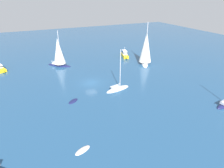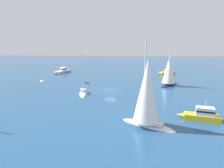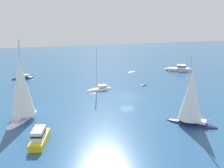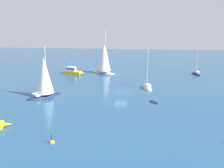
{
  "view_description": "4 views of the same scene",
  "coord_description": "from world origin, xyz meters",
  "px_view_note": "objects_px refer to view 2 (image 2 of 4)",
  "views": [
    {
      "loc": [
        38.94,
        -12.28,
        19.11
      ],
      "look_at": [
        5.53,
        2.93,
        1.52
      ],
      "focal_mm": 30.47,
      "sensor_mm": 36.0,
      "label": 1
    },
    {
      "loc": [
        -2.44,
        44.97,
        12.46
      ],
      "look_at": [
        -0.58,
        2.2,
        1.85
      ],
      "focal_mm": 31.28,
      "sensor_mm": 36.0,
      "label": 2
    },
    {
      "loc": [
        -47.18,
        16.58,
        16.09
      ],
      "look_at": [
        7.58,
        1.02,
        0.57
      ],
      "focal_mm": 43.59,
      "sensor_mm": 36.0,
      "label": 3
    },
    {
      "loc": [
        3.35,
        -49.93,
        14.94
      ],
      "look_at": [
        -1.59,
        -3.08,
        2.6
      ],
      "focal_mm": 39.46,
      "sensor_mm": 36.0,
      "label": 4
    }
  ],
  "objects_px": {
    "launch": "(62,71)",
    "dinghy": "(87,83)",
    "sailboat_1": "(83,93)",
    "motor_cruiser": "(167,72)",
    "sailboat": "(169,71)",
    "sailboat_3": "(147,95)",
    "powerboat": "(201,115)",
    "channel_buoy": "(134,72)",
    "dinghy_1": "(42,81)"
  },
  "relations": [
    {
      "from": "sailboat_3",
      "to": "channel_buoy",
      "type": "relative_size",
      "value": 8.29
    },
    {
      "from": "dinghy_1",
      "to": "motor_cruiser",
      "type": "bearing_deg",
      "value": -94.57
    },
    {
      "from": "powerboat",
      "to": "launch",
      "type": "bearing_deg",
      "value": -34.76
    },
    {
      "from": "sailboat_3",
      "to": "motor_cruiser",
      "type": "relative_size",
      "value": 1.92
    },
    {
      "from": "powerboat",
      "to": "dinghy",
      "type": "xyz_separation_m",
      "value": [
        21.46,
        -22.73,
        -0.82
      ]
    },
    {
      "from": "sailboat",
      "to": "launch",
      "type": "distance_m",
      "value": 36.71
    },
    {
      "from": "channel_buoy",
      "to": "dinghy",
      "type": "bearing_deg",
      "value": 51.16
    },
    {
      "from": "sailboat_3",
      "to": "dinghy_1",
      "type": "relative_size",
      "value": 4.85
    },
    {
      "from": "sailboat_1",
      "to": "sailboat_3",
      "type": "bearing_deg",
      "value": 28.06
    },
    {
      "from": "sailboat",
      "to": "motor_cruiser",
      "type": "relative_size",
      "value": 1.62
    },
    {
      "from": "sailboat_3",
      "to": "dinghy",
      "type": "distance_m",
      "value": 28.4
    },
    {
      "from": "sailboat_1",
      "to": "sailboat",
      "type": "bearing_deg",
      "value": 102.16
    },
    {
      "from": "powerboat",
      "to": "sailboat_3",
      "type": "relative_size",
      "value": 0.52
    },
    {
      "from": "sailboat_1",
      "to": "channel_buoy",
      "type": "xyz_separation_m",
      "value": [
        -12.76,
        -27.17,
        -0.14
      ]
    },
    {
      "from": "sailboat_1",
      "to": "launch",
      "type": "bearing_deg",
      "value": -165.02
    },
    {
      "from": "sailboat",
      "to": "launch",
      "type": "relative_size",
      "value": 1.39
    },
    {
      "from": "powerboat",
      "to": "channel_buoy",
      "type": "bearing_deg",
      "value": -64.49
    },
    {
      "from": "powerboat",
      "to": "motor_cruiser",
      "type": "bearing_deg",
      "value": -80.4
    },
    {
      "from": "sailboat_3",
      "to": "motor_cruiser",
      "type": "distance_m",
      "value": 41.03
    },
    {
      "from": "sailboat_1",
      "to": "dinghy_1",
      "type": "relative_size",
      "value": 3.64
    },
    {
      "from": "sailboat",
      "to": "sailboat_3",
      "type": "xyz_separation_m",
      "value": [
        8.7,
        23.42,
        0.85
      ]
    },
    {
      "from": "motor_cruiser",
      "to": "channel_buoy",
      "type": "relative_size",
      "value": 4.32
    },
    {
      "from": "launch",
      "to": "channel_buoy",
      "type": "height_order",
      "value": "launch"
    },
    {
      "from": "sailboat_1",
      "to": "motor_cruiser",
      "type": "xyz_separation_m",
      "value": [
        -23.66,
        -24.29,
        0.45
      ]
    },
    {
      "from": "dinghy_1",
      "to": "channel_buoy",
      "type": "bearing_deg",
      "value": -83.22
    },
    {
      "from": "motor_cruiser",
      "to": "channel_buoy",
      "type": "bearing_deg",
      "value": -36.04
    },
    {
      "from": "dinghy_1",
      "to": "sailboat_3",
      "type": "bearing_deg",
      "value": -158.4
    },
    {
      "from": "dinghy",
      "to": "sailboat_1",
      "type": "bearing_deg",
      "value": 147.29
    },
    {
      "from": "dinghy_1",
      "to": "channel_buoy",
      "type": "distance_m",
      "value": 30.82
    },
    {
      "from": "sailboat_3",
      "to": "dinghy_1",
      "type": "height_order",
      "value": "sailboat_3"
    },
    {
      "from": "launch",
      "to": "channel_buoy",
      "type": "xyz_separation_m",
      "value": [
        -24.83,
        -1.97,
        -0.62
      ]
    },
    {
      "from": "powerboat",
      "to": "sailboat_3",
      "type": "xyz_separation_m",
      "value": [
        8.67,
        2.21,
        3.73
      ]
    },
    {
      "from": "sailboat",
      "to": "motor_cruiser",
      "type": "xyz_separation_m",
      "value": [
        -3.11,
        -15.67,
        -3.1
      ]
    },
    {
      "from": "sailboat_1",
      "to": "launch",
      "type": "distance_m",
      "value": 27.95
    },
    {
      "from": "launch",
      "to": "sailboat_3",
      "type": "bearing_deg",
      "value": 55.69
    },
    {
      "from": "launch",
      "to": "dinghy",
      "type": "bearing_deg",
      "value": 61.27
    },
    {
      "from": "sailboat",
      "to": "channel_buoy",
      "type": "bearing_deg",
      "value": -114.6
    },
    {
      "from": "sailboat_1",
      "to": "dinghy",
      "type": "height_order",
      "value": "sailboat_1"
    },
    {
      "from": "sailboat_3",
      "to": "dinghy",
      "type": "xyz_separation_m",
      "value": [
        12.79,
        -24.94,
        -4.54
      ]
    },
    {
      "from": "sailboat_3",
      "to": "launch",
      "type": "distance_m",
      "value": 46.77
    },
    {
      "from": "motor_cruiser",
      "to": "channel_buoy",
      "type": "xyz_separation_m",
      "value": [
        10.9,
        -2.87,
        -0.59
      ]
    },
    {
      "from": "launch",
      "to": "dinghy_1",
      "type": "distance_m",
      "value": 13.23
    },
    {
      "from": "channel_buoy",
      "to": "sailboat_3",
      "type": "bearing_deg",
      "value": 88.75
    },
    {
      "from": "sailboat",
      "to": "sailboat_1",
      "type": "xyz_separation_m",
      "value": [
        20.55,
        8.62,
        -3.54
      ]
    },
    {
      "from": "launch",
      "to": "dinghy",
      "type": "height_order",
      "value": "launch"
    },
    {
      "from": "launch",
      "to": "motor_cruiser",
      "type": "distance_m",
      "value": 35.74
    },
    {
      "from": "motor_cruiser",
      "to": "launch",
      "type": "bearing_deg",
      "value": -22.73
    },
    {
      "from": "sailboat_3",
      "to": "dinghy_1",
      "type": "distance_m",
      "value": 37.72
    },
    {
      "from": "sailboat",
      "to": "channel_buoy",
      "type": "relative_size",
      "value": 6.98
    },
    {
      "from": "sailboat",
      "to": "sailboat_3",
      "type": "distance_m",
      "value": 25.0
    }
  ]
}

